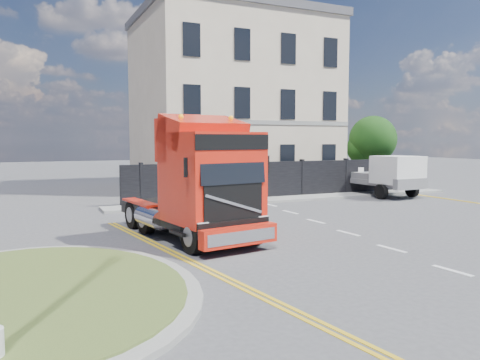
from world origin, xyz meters
name	(u,v)px	position (x,y,z in m)	size (l,w,h in m)	color
ground	(266,238)	(0.00, 0.00, 0.00)	(120.00, 120.00, 0.00)	#424244
traffic_island	(30,293)	(-7.00, -3.00, 0.08)	(6.80, 6.80, 0.17)	gray
hoarding_fence	(295,179)	(6.55, 9.00, 1.00)	(18.80, 0.25, 2.00)	black
georgian_building	(232,102)	(6.00, 16.50, 5.77)	(12.30, 10.30, 12.80)	beige
tree	(370,142)	(14.38, 12.10, 3.05)	(3.20, 3.20, 4.80)	#382619
pavement_far	(295,198)	(6.00, 8.10, 0.06)	(20.00, 1.60, 0.12)	gray
truck	(201,187)	(-2.01, 0.56, 1.72)	(3.33, 6.70, 3.84)	black
flatbed_pickup	(389,175)	(11.37, 6.94, 1.24)	(2.47, 5.61, 2.30)	slate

